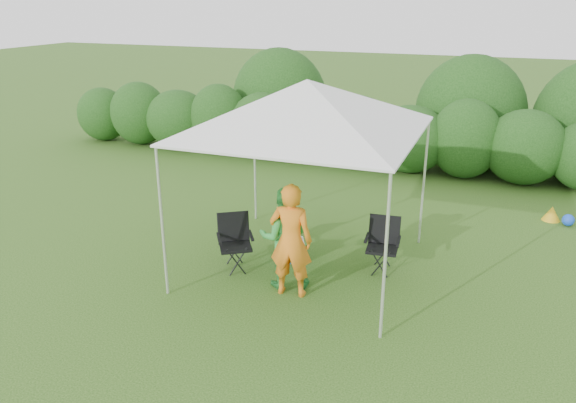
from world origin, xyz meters
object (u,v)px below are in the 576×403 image
(man, at_px, (291,240))
(cooler, at_px, (291,250))
(chair_right, at_px, (383,241))
(woman, at_px, (284,238))
(canopy, at_px, (307,106))
(chair_left, at_px, (235,238))

(man, bearing_deg, cooler, -75.61)
(chair_right, distance_m, woman, 1.58)
(chair_right, height_order, cooler, chair_right)
(canopy, bearing_deg, woman, -95.87)
(woman, distance_m, cooler, 0.97)
(man, bearing_deg, chair_left, -29.78)
(chair_left, bearing_deg, canopy, -9.57)
(cooler, bearing_deg, man, -93.94)
(canopy, distance_m, cooler, 2.31)
(canopy, relative_size, woman, 2.11)
(woman, relative_size, cooler, 2.99)
(chair_left, bearing_deg, man, -55.98)
(chair_left, bearing_deg, woman, -48.69)
(woman, height_order, cooler, woman)
(chair_left, xyz_separation_m, cooler, (0.71, 0.51, -0.30))
(chair_right, bearing_deg, chair_left, -166.11)
(chair_left, xyz_separation_m, man, (1.08, -0.47, 0.33))
(chair_left, distance_m, cooler, 0.93)
(woman, bearing_deg, canopy, -115.38)
(chair_left, height_order, woman, woman)
(cooler, bearing_deg, chair_left, -169.32)
(canopy, distance_m, chair_right, 2.31)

